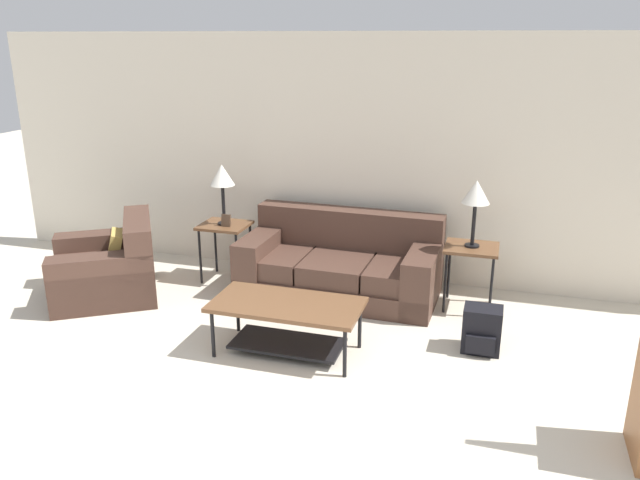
% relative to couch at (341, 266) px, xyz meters
% --- Properties ---
extents(wall_back, '(8.85, 0.06, 2.60)m').
position_rel_couch_xyz_m(wall_back, '(0.15, 0.59, 1.01)').
color(wall_back, silver).
rests_on(wall_back, ground_plane).
extents(couch, '(2.01, 1.02, 0.82)m').
position_rel_couch_xyz_m(couch, '(0.00, 0.00, 0.00)').
color(couch, '#4C3328').
rests_on(couch, ground_plane).
extents(armchair, '(1.39, 1.41, 0.80)m').
position_rel_couch_xyz_m(armchair, '(-2.26, -0.73, -0.01)').
color(armchair, '#4C3328').
rests_on(armchair, ground_plane).
extents(coffee_table, '(1.25, 0.63, 0.45)m').
position_rel_couch_xyz_m(coffee_table, '(-0.10, -1.38, 0.04)').
color(coffee_table, brown).
rests_on(coffee_table, ground_plane).
extents(side_table_left, '(0.51, 0.45, 0.63)m').
position_rel_couch_xyz_m(side_table_left, '(-1.30, 0.00, 0.27)').
color(side_table_left, brown).
rests_on(side_table_left, ground_plane).
extents(side_table_right, '(0.51, 0.45, 0.63)m').
position_rel_couch_xyz_m(side_table_right, '(1.29, 0.00, 0.27)').
color(side_table_right, brown).
rests_on(side_table_right, ground_plane).
extents(table_lamp_left, '(0.26, 0.26, 0.65)m').
position_rel_couch_xyz_m(table_lamp_left, '(-1.30, 0.00, 0.86)').
color(table_lamp_left, black).
rests_on(table_lamp_left, side_table_left).
extents(table_lamp_right, '(0.26, 0.26, 0.65)m').
position_rel_couch_xyz_m(table_lamp_right, '(1.29, 0.00, 0.86)').
color(table_lamp_right, black).
rests_on(table_lamp_right, side_table_right).
extents(backpack, '(0.32, 0.32, 0.39)m').
position_rel_couch_xyz_m(backpack, '(1.47, -0.88, -0.10)').
color(backpack, black).
rests_on(backpack, ground_plane).
extents(picture_frame, '(0.10, 0.04, 0.13)m').
position_rel_couch_xyz_m(picture_frame, '(-1.24, -0.07, 0.41)').
color(picture_frame, '#4C3828').
rests_on(picture_frame, side_table_left).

